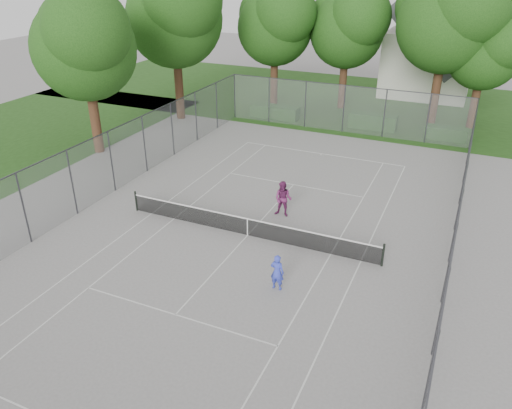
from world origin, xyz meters
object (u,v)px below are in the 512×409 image
at_px(woman_player, 283,199).
at_px(girl_player, 277,272).
at_px(tennis_net, 247,226).
at_px(house, 429,54).

bearing_deg(woman_player, girl_player, -73.22).
xyz_separation_m(tennis_net, house, (4.14, 30.59, 3.33)).
relative_size(girl_player, woman_player, 0.83).
bearing_deg(woman_player, house, 80.93).
distance_m(house, girl_player, 34.08).
height_order(girl_player, woman_player, woman_player).
bearing_deg(tennis_net, woman_player, 72.74).
xyz_separation_m(house, girl_player, (-1.29, -33.92, -3.06)).
bearing_deg(woman_player, tennis_net, -109.53).
distance_m(girl_player, woman_player, 6.26).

